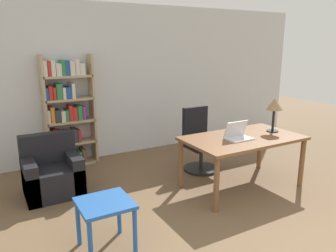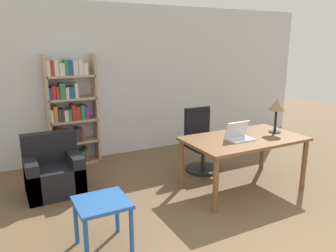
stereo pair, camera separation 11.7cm
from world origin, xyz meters
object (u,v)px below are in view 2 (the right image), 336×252
object	(u,v)px
armchair	(54,173)
bookshelf	(70,114)
table_lamp	(277,106)
side_table_blue	(102,209)
desk	(244,144)
laptop	(239,136)
office_chair	(201,143)

from	to	relation	value
armchair	bookshelf	world-z (taller)	bookshelf
table_lamp	side_table_blue	xyz separation A→B (m)	(-2.77, -0.49, -0.71)
bookshelf	side_table_blue	bearing A→B (deg)	-95.44
desk	table_lamp	world-z (taller)	table_lamp
table_lamp	armchair	bearing A→B (deg)	160.00
armchair	bookshelf	size ratio (longest dim) A/B	0.44
laptop	armchair	size ratio (longest dim) A/B	0.45
side_table_blue	bookshelf	world-z (taller)	bookshelf
office_chair	side_table_blue	xyz separation A→B (m)	(-2.06, -1.35, -0.02)
side_table_blue	armchair	size ratio (longest dim) A/B	0.64
table_lamp	office_chair	bearing A→B (deg)	129.47
desk	table_lamp	size ratio (longest dim) A/B	3.33
armchair	bookshelf	xyz separation A→B (m)	(0.46, 1.00, 0.61)
office_chair	bookshelf	bearing A→B (deg)	145.99
office_chair	side_table_blue	size ratio (longest dim) A/B	1.96
bookshelf	table_lamp	bearing A→B (deg)	-39.60
table_lamp	bookshelf	distance (m)	3.29
office_chair	side_table_blue	bearing A→B (deg)	-146.65
side_table_blue	armchair	distance (m)	1.60
side_table_blue	bookshelf	xyz separation A→B (m)	(0.25, 2.58, 0.46)
side_table_blue	bookshelf	distance (m)	2.63
desk	bookshelf	distance (m)	2.87
laptop	table_lamp	bearing A→B (deg)	3.80
desk	office_chair	xyz separation A→B (m)	(-0.13, 0.88, -0.22)
laptop	desk	bearing A→B (deg)	16.61
desk	side_table_blue	world-z (taller)	desk
laptop	table_lamp	distance (m)	0.79
laptop	table_lamp	size ratio (longest dim) A/B	0.73
laptop	office_chair	distance (m)	0.98
desk	table_lamp	xyz separation A→B (m)	(0.58, 0.01, 0.48)
office_chair	armchair	size ratio (longest dim) A/B	1.26
desk	laptop	bearing A→B (deg)	-163.39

